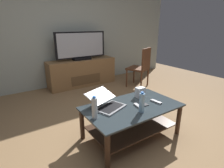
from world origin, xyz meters
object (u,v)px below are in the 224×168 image
object	(u,v)px
router_box	(140,92)
television	(81,46)
laptop	(106,103)
cell_phone	(143,104)
media_cabinet	(82,72)
water_bottle_near	(142,103)
dining_chair	(141,66)
tv_remote	(156,102)
coffee_table	(132,115)
soundbar_remote	(138,106)
water_bottle_far	(95,108)

from	to	relation	value
router_box	television	bearing A→B (deg)	87.92
laptop	cell_phone	distance (m)	0.49
media_cabinet	water_bottle_near	distance (m)	2.56
dining_chair	cell_phone	xyz separation A→B (m)	(-1.30, -1.46, -0.07)
cell_phone	laptop	bearing A→B (deg)	162.48
tv_remote	water_bottle_near	bearing A→B (deg)	-171.73
coffee_table	dining_chair	world-z (taller)	dining_chair
tv_remote	soundbar_remote	bearing A→B (deg)	167.04
media_cabinet	dining_chair	distance (m)	1.44
router_box	cell_phone	world-z (taller)	router_box
water_bottle_near	tv_remote	bearing A→B (deg)	14.73
router_box	water_bottle_near	bearing A→B (deg)	-129.98
cell_phone	soundbar_remote	xyz separation A→B (m)	(-0.11, -0.02, 0.01)
laptop	television	bearing A→B (deg)	73.29
television	tv_remote	size ratio (longest dim) A/B	7.63
cell_phone	tv_remote	bearing A→B (deg)	-11.32
media_cabinet	water_bottle_far	distance (m)	2.53
dining_chair	router_box	world-z (taller)	dining_chair
laptop	water_bottle_far	distance (m)	0.32
laptop	water_bottle_near	bearing A→B (deg)	-51.17
coffee_table	water_bottle_near	xyz separation A→B (m)	(-0.01, -0.19, 0.26)
television	laptop	world-z (taller)	television
coffee_table	dining_chair	xyz separation A→B (m)	(1.45, 1.42, 0.21)
coffee_table	media_cabinet	bearing A→B (deg)	81.26
media_cabinet	television	xyz separation A→B (m)	(-0.00, -0.02, 0.63)
laptop	cell_phone	bearing A→B (deg)	-23.59
water_bottle_near	coffee_table	bearing A→B (deg)	85.91
water_bottle_near	router_box	bearing A→B (deg)	50.02
laptop	soundbar_remote	distance (m)	0.40
tv_remote	soundbar_remote	xyz separation A→B (m)	(-0.29, 0.03, 0.00)
coffee_table	tv_remote	distance (m)	0.38
media_cabinet	coffee_table	bearing A→B (deg)	-98.74
water_bottle_near	cell_phone	world-z (taller)	water_bottle_near
water_bottle_far	coffee_table	bearing A→B (deg)	1.54
router_box	tv_remote	xyz separation A→B (m)	(0.05, -0.26, -0.06)
water_bottle_near	water_bottle_far	bearing A→B (deg)	162.06
media_cabinet	cell_phone	xyz separation A→B (m)	(-0.20, -2.38, 0.13)
tv_remote	router_box	bearing A→B (deg)	95.39
dining_chair	cell_phone	world-z (taller)	dining_chair
laptop	water_bottle_near	xyz separation A→B (m)	(0.28, -0.34, 0.06)
router_box	water_bottle_near	size ratio (longest dim) A/B	0.57
dining_chair	soundbar_remote	xyz separation A→B (m)	(-1.41, -1.48, -0.06)
laptop	tv_remote	distance (m)	0.68
cell_phone	soundbar_remote	size ratio (longest dim) A/B	0.88
laptop	water_bottle_near	distance (m)	0.44
coffee_table	dining_chair	distance (m)	2.04
media_cabinet	water_bottle_near	world-z (taller)	water_bottle_near
media_cabinet	laptop	distance (m)	2.28
media_cabinet	dining_chair	bearing A→B (deg)	-39.91
water_bottle_far	cell_phone	size ratio (longest dim) A/B	1.88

